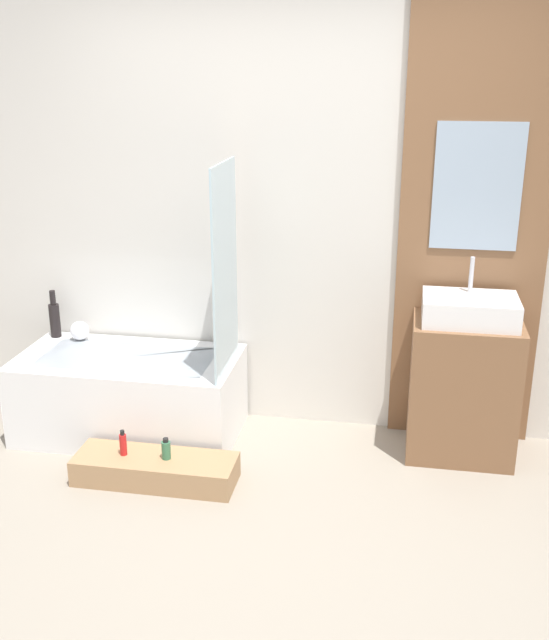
# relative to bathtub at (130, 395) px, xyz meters

# --- Properties ---
(ground_plane) EXTENTS (12.00, 12.00, 0.00)m
(ground_plane) POSITION_rel_bathtub_xyz_m (0.94, -1.20, -0.25)
(ground_plane) COLOR gray
(wall_tiled_back) EXTENTS (4.20, 0.06, 2.60)m
(wall_tiled_back) POSITION_rel_bathtub_xyz_m (0.94, 0.38, 1.05)
(wall_tiled_back) COLOR silver
(wall_tiled_back) RESTS_ON ground_plane
(wall_wood_accent) EXTENTS (0.80, 0.04, 2.60)m
(wall_wood_accent) POSITION_rel_bathtub_xyz_m (1.91, 0.33, 1.06)
(wall_wood_accent) COLOR brown
(wall_wood_accent) RESTS_ON ground_plane
(bathtub) EXTENTS (1.28, 0.66, 0.49)m
(bathtub) POSITION_rel_bathtub_xyz_m (0.00, 0.00, 0.00)
(bathtub) COLOR white
(bathtub) RESTS_ON ground_plane
(glass_shower_screen) EXTENTS (0.01, 0.50, 1.14)m
(glass_shower_screen) POSITION_rel_bathtub_xyz_m (0.61, -0.06, 0.81)
(glass_shower_screen) COLOR silver
(glass_shower_screen) RESTS_ON bathtub
(wooden_step_bench) EXTENTS (0.86, 0.28, 0.14)m
(wooden_step_bench) POSITION_rel_bathtub_xyz_m (0.32, -0.50, -0.17)
(wooden_step_bench) COLOR #A87F56
(wooden_step_bench) RESTS_ON ground_plane
(vanity_cabinet) EXTENTS (0.58, 0.42, 0.79)m
(vanity_cabinet) POSITION_rel_bathtub_xyz_m (1.91, 0.10, 0.15)
(vanity_cabinet) COLOR brown
(vanity_cabinet) RESTS_ON ground_plane
(sink) EXTENTS (0.50, 0.35, 0.34)m
(sink) POSITION_rel_bathtub_xyz_m (1.91, 0.10, 0.61)
(sink) COLOR white
(sink) RESTS_ON vanity_cabinet
(vase_tall_dark) EXTENTS (0.06, 0.06, 0.30)m
(vase_tall_dark) POSITION_rel_bathtub_xyz_m (-0.56, 0.25, 0.36)
(vase_tall_dark) COLOR black
(vase_tall_dark) RESTS_ON bathtub
(vase_round_light) EXTENTS (0.12, 0.12, 0.12)m
(vase_round_light) POSITION_rel_bathtub_xyz_m (-0.39, 0.22, 0.30)
(vase_round_light) COLOR white
(vase_round_light) RESTS_ON bathtub
(bottle_soap_primary) EXTENTS (0.04, 0.04, 0.14)m
(bottle_soap_primary) POSITION_rel_bathtub_xyz_m (0.15, -0.50, -0.04)
(bottle_soap_primary) COLOR red
(bottle_soap_primary) RESTS_ON wooden_step_bench
(bottle_soap_secondary) EXTENTS (0.05, 0.05, 0.12)m
(bottle_soap_secondary) POSITION_rel_bathtub_xyz_m (0.38, -0.50, -0.05)
(bottle_soap_secondary) COLOR #38704C
(bottle_soap_secondary) RESTS_ON wooden_step_bench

